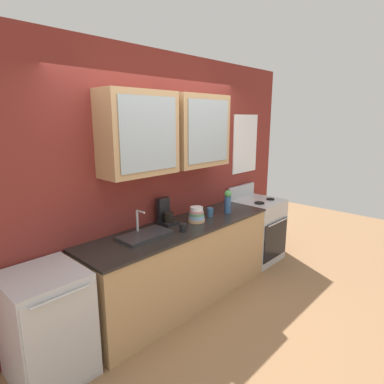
# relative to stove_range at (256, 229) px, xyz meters

# --- Properties ---
(ground_plane) EXTENTS (10.00, 10.00, 0.00)m
(ground_plane) POSITION_rel_stove_range_xyz_m (-1.55, 0.00, -0.46)
(ground_plane) COLOR #936B47
(back_wall_unit) EXTENTS (4.73, 0.43, 2.78)m
(back_wall_unit) POSITION_rel_stove_range_xyz_m (-1.54, 0.33, 1.06)
(back_wall_unit) COLOR maroon
(back_wall_unit) RESTS_ON ground_plane
(counter) EXTENTS (2.42, 0.66, 0.91)m
(counter) POSITION_rel_stove_range_xyz_m (-1.55, 0.00, -0.01)
(counter) COLOR tan
(counter) RESTS_ON ground_plane
(stove_range) EXTENTS (0.67, 0.67, 1.09)m
(stove_range) POSITION_rel_stove_range_xyz_m (0.00, 0.00, 0.00)
(stove_range) COLOR silver
(stove_range) RESTS_ON ground_plane
(sink_faucet) EXTENTS (0.53, 0.29, 0.26)m
(sink_faucet) POSITION_rel_stove_range_xyz_m (-2.05, 0.04, 0.47)
(sink_faucet) COLOR #2D2D30
(sink_faucet) RESTS_ON counter
(bowl_stack) EXTENTS (0.19, 0.19, 0.18)m
(bowl_stack) POSITION_rel_stove_range_xyz_m (-1.34, -0.02, 0.53)
(bowl_stack) COLOR #E0AD7F
(bowl_stack) RESTS_ON counter
(vase) EXTENTS (0.09, 0.09, 0.29)m
(vase) POSITION_rel_stove_range_xyz_m (-0.82, -0.07, 0.60)
(vase) COLOR #33598C
(vase) RESTS_ON counter
(cup_near_sink) EXTENTS (0.11, 0.08, 0.09)m
(cup_near_sink) POSITION_rel_stove_range_xyz_m (-1.68, -0.13, 0.49)
(cup_near_sink) COLOR black
(cup_near_sink) RESTS_ON counter
(cup_near_bowls) EXTENTS (0.11, 0.07, 0.10)m
(cup_near_bowls) POSITION_rel_stove_range_xyz_m (-1.07, 0.01, 0.50)
(cup_near_bowls) COLOR #38608C
(cup_near_bowls) RESTS_ON counter
(dishwasher) EXTENTS (0.58, 0.65, 0.91)m
(dishwasher) POSITION_rel_stove_range_xyz_m (-3.09, -0.00, -0.01)
(dishwasher) COLOR silver
(dishwasher) RESTS_ON ground_plane
(coffee_maker) EXTENTS (0.17, 0.20, 0.29)m
(coffee_maker) POSITION_rel_stove_range_xyz_m (-1.62, 0.20, 0.56)
(coffee_maker) COLOR black
(coffee_maker) RESTS_ON counter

